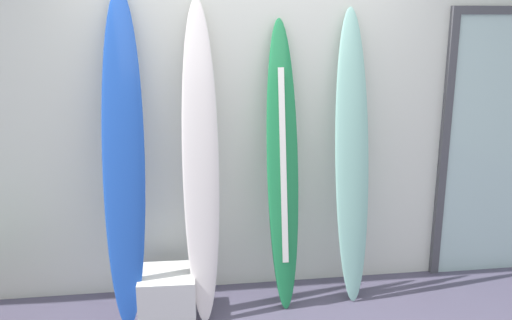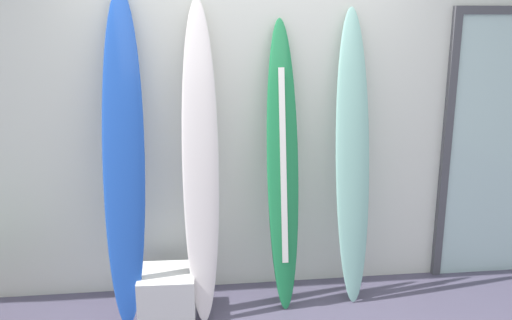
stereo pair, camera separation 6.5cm
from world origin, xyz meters
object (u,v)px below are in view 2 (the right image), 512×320
object	(u,v)px
surfboard_ivory	(201,164)
display_block_left	(168,292)
surfboard_cobalt	(124,160)
surfboard_emerald	(283,166)
glass_door	(506,142)
surfboard_seafoam	(352,160)

from	to	relation	value
surfboard_ivory	display_block_left	bearing A→B (deg)	-164.16
surfboard_cobalt	display_block_left	distance (m)	0.97
surfboard_emerald	display_block_left	bearing A→B (deg)	-171.08
display_block_left	glass_door	world-z (taller)	glass_door
surfboard_emerald	surfboard_seafoam	world-z (taller)	surfboard_seafoam
surfboard_cobalt	surfboard_ivory	xyz separation A→B (m)	(0.50, -0.01, -0.04)
surfboard_cobalt	surfboard_emerald	size ratio (longest dim) A/B	1.10
glass_door	display_block_left	bearing A→B (deg)	-172.35
display_block_left	glass_door	size ratio (longest dim) A/B	0.19
surfboard_cobalt	surfboard_seafoam	bearing A→B (deg)	2.41
surfboard_cobalt	surfboard_seafoam	distance (m)	1.58
display_block_left	surfboard_emerald	bearing A→B (deg)	8.92
surfboard_ivory	surfboard_seafoam	world-z (taller)	surfboard_ivory
surfboard_ivory	display_block_left	size ratio (longest dim) A/B	5.38
surfboard_seafoam	display_block_left	bearing A→B (deg)	-173.78
glass_door	surfboard_cobalt	bearing A→B (deg)	-174.57
surfboard_ivory	glass_door	distance (m)	2.37
surfboard_cobalt	surfboard_emerald	world-z (taller)	surfboard_cobalt
surfboard_emerald	display_block_left	size ratio (longest dim) A/B	5.05
display_block_left	glass_door	bearing A→B (deg)	7.65
surfboard_cobalt	glass_door	size ratio (longest dim) A/B	1.06
surfboard_ivory	glass_door	bearing A→B (deg)	6.75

